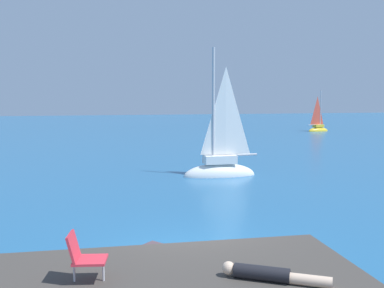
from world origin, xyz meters
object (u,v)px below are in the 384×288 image
(sailboat_far, at_px, (318,129))
(person_sunbather, at_px, (270,274))
(sailboat_near, at_px, (220,168))
(beach_chair, at_px, (83,255))

(sailboat_far, height_order, person_sunbather, sailboat_far)
(sailboat_near, relative_size, sailboat_far, 1.39)
(sailboat_near, xyz_separation_m, person_sunbather, (-3.21, -13.90, 0.57))
(person_sunbather, height_order, beach_chair, beach_chair)
(beach_chair, bearing_deg, sailboat_near, 74.76)
(sailboat_far, bearing_deg, beach_chair, -135.71)
(sailboat_near, xyz_separation_m, sailboat_far, (17.85, 23.83, -0.10))
(person_sunbather, relative_size, beach_chair, 1.98)
(beach_chair, bearing_deg, person_sunbather, -2.99)
(sailboat_far, distance_m, person_sunbather, 43.22)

